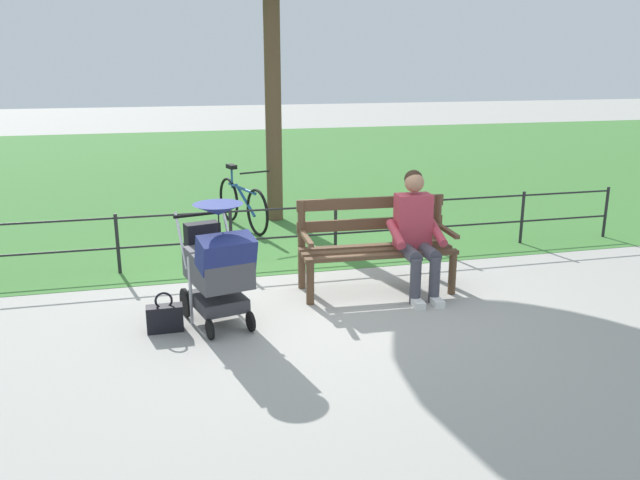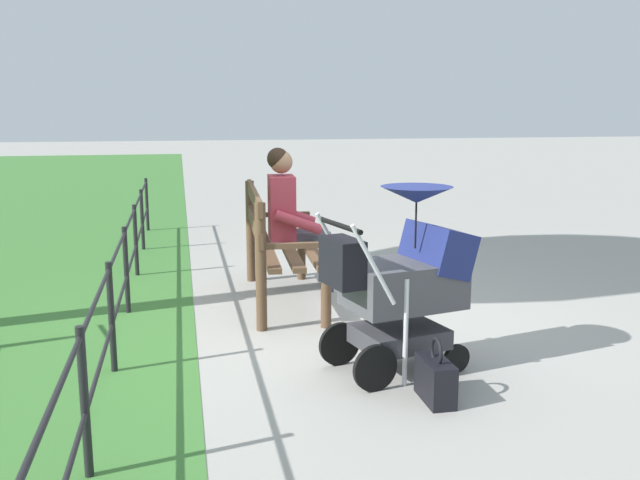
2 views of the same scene
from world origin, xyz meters
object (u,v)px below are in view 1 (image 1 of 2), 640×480
Objects in this scene: stroller at (218,263)px; person_on_bench at (416,230)px; park_bench at (375,241)px; handbag at (165,318)px; bicycle at (242,203)px.

person_on_bench is at bearing -170.32° from stroller.
stroller reaches higher than park_bench.
stroller is at bearing -176.41° from handbag.
handbag is at bearing 8.51° from person_on_bench.
handbag is at bearing 71.63° from bicycle.
park_bench is 3.11m from bicycle.
park_bench is 0.45m from person_on_bench.
person_on_bench is 1.11× the size of stroller.
park_bench is at bearing -164.54° from handbag.
stroller is (2.05, 0.35, -0.08)m from person_on_bench.
person_on_bench is at bearing 148.58° from park_bench.
stroller reaches higher than handbag.
person_on_bench is at bearing -171.49° from handbag.
bicycle reaches higher than handbag.
bicycle is (1.00, -2.94, -0.16)m from park_bench.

